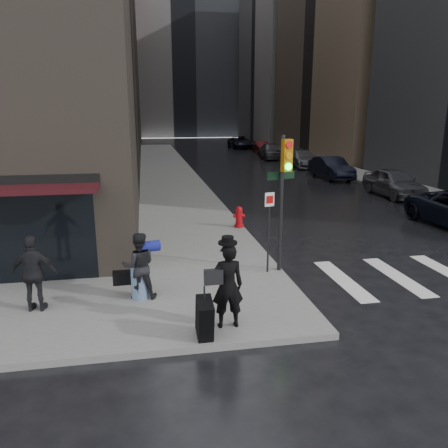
{
  "coord_description": "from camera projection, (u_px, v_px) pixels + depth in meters",
  "views": [
    {
      "loc": [
        -1.68,
        -9.34,
        4.41
      ],
      "look_at": [
        0.51,
        2.64,
        1.3
      ],
      "focal_mm": 35.0,
      "sensor_mm": 36.0,
      "label": 1
    }
  ],
  "objects": [
    {
      "name": "ground",
      "position": [
        223.0,
        306.0,
        10.28
      ],
      "size": [
        140.0,
        140.0,
        0.0
      ],
      "primitive_type": "plane",
      "color": "black",
      "rests_on": "ground"
    },
    {
      "name": "sidewalk_left",
      "position": [
        165.0,
        167.0,
        36.0
      ],
      "size": [
        4.0,
        50.0,
        0.15
      ],
      "primitive_type": "cube",
      "color": "slate",
      "rests_on": "ground"
    },
    {
      "name": "sidewalk_right",
      "position": [
        320.0,
        164.0,
        38.34
      ],
      "size": [
        3.0,
        50.0,
        0.15
      ],
      "primitive_type": "cube",
      "color": "slate",
      "rests_on": "ground"
    },
    {
      "name": "bldg_left_far",
      "position": [
        61.0,
        52.0,
        63.9
      ],
      "size": [
        22.0,
        20.0,
        26.0
      ],
      "primitive_type": "cube",
      "color": "#5D2820",
      "rests_on": "ground"
    },
    {
      "name": "bldg_right_far",
      "position": [
        322.0,
        58.0,
        66.99
      ],
      "size": [
        22.0,
        20.0,
        25.0
      ],
      "primitive_type": "cube",
      "color": "gray",
      "rests_on": "ground"
    },
    {
      "name": "bldg_distant",
      "position": [
        181.0,
        49.0,
        81.71
      ],
      "size": [
        40.0,
        12.0,
        32.0
      ],
      "primitive_type": "cube",
      "color": "gray",
      "rests_on": "ground"
    },
    {
      "name": "man_overcoat",
      "position": [
        223.0,
        291.0,
        8.68
      ],
      "size": [
        1.0,
        0.97,
        1.95
      ],
      "rotation": [
        0.0,
        0.0,
        3.15
      ],
      "color": "black",
      "rests_on": "ground"
    },
    {
      "name": "man_jeans",
      "position": [
        139.0,
        266.0,
        10.16
      ],
      "size": [
        1.15,
        0.64,
        1.6
      ],
      "rotation": [
        0.0,
        0.0,
        3.18
      ],
      "color": "black",
      "rests_on": "ground"
    },
    {
      "name": "man_greycoat",
      "position": [
        34.0,
        274.0,
        9.5
      ],
      "size": [
        1.05,
        0.55,
        1.71
      ],
      "rotation": [
        0.0,
        0.0,
        3.0
      ],
      "color": "black",
      "rests_on": "ground"
    },
    {
      "name": "traffic_light",
      "position": [
        282.0,
        186.0,
        11.53
      ],
      "size": [
        0.9,
        0.53,
        3.7
      ],
      "rotation": [
        0.0,
        0.0,
        0.25
      ],
      "color": "black",
      "rests_on": "ground"
    },
    {
      "name": "fire_hydrant",
      "position": [
        239.0,
        218.0,
        16.67
      ],
      "size": [
        0.47,
        0.35,
        0.81
      ],
      "rotation": [
        0.0,
        0.0,
        -0.3
      ],
      "color": "#B00A11",
      "rests_on": "ground"
    },
    {
      "name": "parked_car_1",
      "position": [
        394.0,
        182.0,
        23.52
      ],
      "size": [
        1.87,
        4.5,
        1.52
      ],
      "primitive_type": "imported",
      "rotation": [
        0.0,
        0.0,
        -0.02
      ],
      "color": "#44454A",
      "rests_on": "ground"
    },
    {
      "name": "parked_car_2",
      "position": [
        331.0,
        168.0,
        29.85
      ],
      "size": [
        1.67,
        4.55,
        1.49
      ],
      "primitive_type": "imported",
      "rotation": [
        0.0,
        0.0,
        0.02
      ],
      "color": "black",
      "rests_on": "ground"
    },
    {
      "name": "parked_car_3",
      "position": [
        302.0,
        158.0,
        36.35
      ],
      "size": [
        2.02,
        4.91,
        1.42
      ],
      "primitive_type": "imported",
      "rotation": [
        0.0,
        0.0,
        0.01
      ],
      "color": "#535459",
      "rests_on": "ground"
    },
    {
      "name": "parked_car_4",
      "position": [
        271.0,
        151.0,
        42.65
      ],
      "size": [
        2.28,
        4.75,
        1.56
      ],
      "primitive_type": "imported",
      "rotation": [
        0.0,
        0.0,
        -0.1
      ],
      "color": "#414247",
      "rests_on": "ground"
    },
    {
      "name": "parked_car_5",
      "position": [
        262.0,
        147.0,
        49.27
      ],
      "size": [
        1.6,
        4.08,
        1.32
      ],
      "primitive_type": "imported",
      "rotation": [
        0.0,
        0.0,
        -0.05
      ],
      "color": "#440D0E",
      "rests_on": "ground"
    },
    {
      "name": "parked_car_6",
      "position": [
        240.0,
        142.0,
        55.51
      ],
      "size": [
        2.51,
        5.45,
        1.51
      ],
      "primitive_type": "imported",
      "rotation": [
        0.0,
        0.0,
        0.0
      ],
      "color": "black",
      "rests_on": "ground"
    }
  ]
}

